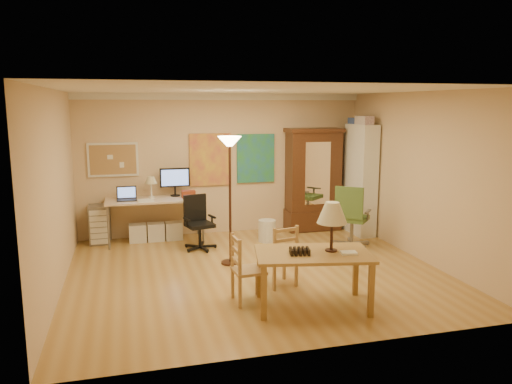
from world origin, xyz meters
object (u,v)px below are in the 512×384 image
object	(u,v)px
office_chair_black	(199,235)
dining_table	(320,241)
bookshelf	(360,180)
armoire	(313,186)
office_chair_green	(351,231)
computer_desk	(157,215)

from	to	relation	value
office_chair_black	dining_table	bearing A→B (deg)	-69.47
bookshelf	office_chair_black	bearing A→B (deg)	-174.79
armoire	bookshelf	bearing A→B (deg)	-33.47
dining_table	armoire	size ratio (longest dim) A/B	0.76
office_chair_green	bookshelf	distance (m)	1.29
computer_desk	armoire	size ratio (longest dim) A/B	0.86
computer_desk	office_chair_black	distance (m)	1.01
dining_table	armoire	xyz separation A→B (m)	(1.34, 3.69, 0.05)
dining_table	computer_desk	bearing A→B (deg)	115.82
computer_desk	office_chair_green	distance (m)	3.53
computer_desk	office_chair_black	size ratio (longest dim) A/B	1.87
computer_desk	office_chair_black	world-z (taller)	computer_desk
armoire	computer_desk	bearing A→B (deg)	-178.54
office_chair_green	bookshelf	bearing A→B (deg)	56.28
armoire	bookshelf	world-z (taller)	bookshelf
dining_table	bookshelf	bearing A→B (deg)	56.42
dining_table	bookshelf	distance (m)	3.82
office_chair_black	bookshelf	bearing A→B (deg)	5.21
bookshelf	dining_table	bearing A→B (deg)	-123.58
bookshelf	computer_desk	bearing A→B (deg)	173.61
dining_table	bookshelf	xyz separation A→B (m)	(2.11, 3.18, 0.22)
dining_table	office_chair_black	xyz separation A→B (m)	(-1.08, 2.89, -0.58)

